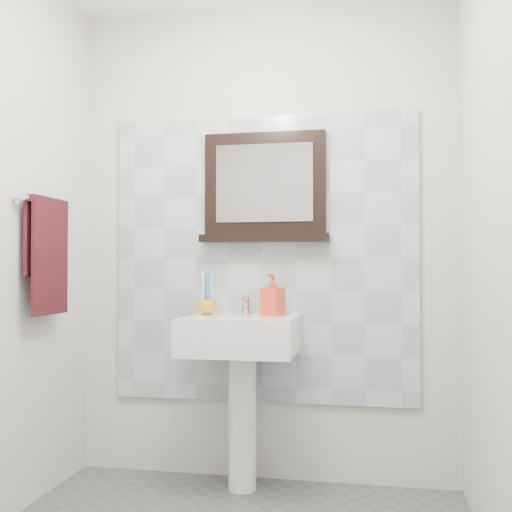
{
  "coord_description": "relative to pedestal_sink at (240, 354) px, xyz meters",
  "views": [
    {
      "loc": [
        0.55,
        -2.01,
        1.09
      ],
      "look_at": [
        0.07,
        0.55,
        1.15
      ],
      "focal_mm": 42.0,
      "sensor_mm": 36.0,
      "label": 1
    }
  ],
  "objects": [
    {
      "name": "framed_mirror",
      "position": [
        0.09,
        0.19,
        0.83
      ],
      "size": [
        0.68,
        0.11,
        0.57
      ],
      "color": "black",
      "rests_on": "back_wall"
    },
    {
      "name": "hand_towel",
      "position": [
        -0.87,
        -0.29,
        0.52
      ],
      "size": [
        0.06,
        0.3,
        0.55
      ],
      "color": "#350E13",
      "rests_on": "towel_bar"
    },
    {
      "name": "toothbrush_cup",
      "position": [
        -0.2,
        0.1,
        0.22
      ],
      "size": [
        0.13,
        0.13,
        0.08
      ],
      "primitive_type": "imported",
      "rotation": [
        0.0,
        0.0,
        0.31
      ],
      "color": "orange",
      "rests_on": "pedestal_sink"
    },
    {
      "name": "back_wall",
      "position": [
        0.07,
        0.23,
        0.57
      ],
      "size": [
        2.0,
        0.01,
        2.5
      ],
      "primitive_type": "cube",
      "color": "beige",
      "rests_on": "ground"
    },
    {
      "name": "pedestal_sink",
      "position": [
        0.0,
        0.0,
        0.0
      ],
      "size": [
        0.55,
        0.44,
        0.96
      ],
      "color": "white",
      "rests_on": "ground"
    },
    {
      "name": "front_wall",
      "position": [
        0.07,
        -1.97,
        0.57
      ],
      "size": [
        2.0,
        0.01,
        2.5
      ],
      "primitive_type": "cube",
      "color": "beige",
      "rests_on": "ground"
    },
    {
      "name": "toothbrushes",
      "position": [
        -0.2,
        0.11,
        0.31
      ],
      "size": [
        0.05,
        0.04,
        0.21
      ],
      "color": "white",
      "rests_on": "toothbrush_cup"
    },
    {
      "name": "splashback",
      "position": [
        0.07,
        0.21,
        0.47
      ],
      "size": [
        1.6,
        0.02,
        1.5
      ],
      "primitive_type": "cube",
      "color": "#ABB5B9",
      "rests_on": "back_wall"
    },
    {
      "name": "towel_bar",
      "position": [
        -0.88,
        -0.29,
        0.73
      ],
      "size": [
        0.07,
        0.4,
        0.03
      ],
      "color": "silver",
      "rests_on": "left_wall"
    },
    {
      "name": "soap_dispenser",
      "position": [
        0.15,
        0.1,
        0.29
      ],
      "size": [
        0.12,
        0.12,
        0.21
      ],
      "primitive_type": "imported",
      "rotation": [
        0.0,
        0.0,
        -0.4
      ],
      "color": "red",
      "rests_on": "pedestal_sink"
    }
  ]
}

